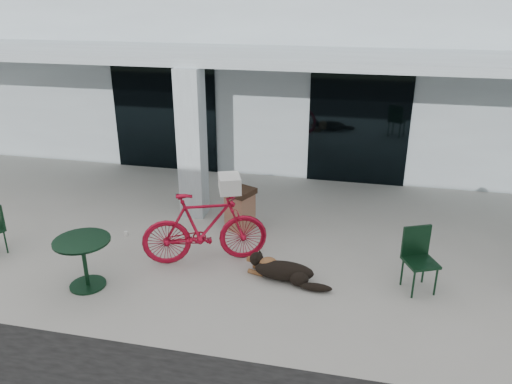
% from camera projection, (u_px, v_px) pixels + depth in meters
% --- Properties ---
extents(ground, '(80.00, 80.00, 0.00)m').
position_uv_depth(ground, '(235.00, 276.00, 8.47)').
color(ground, '#ABA8A1').
rests_on(ground, ground).
extents(building, '(22.00, 7.00, 4.50)m').
position_uv_depth(building, '(304.00, 69.00, 15.31)').
color(building, silver).
rests_on(building, ground).
extents(storefront_glass_left, '(2.80, 0.06, 2.70)m').
position_uv_depth(storefront_glass_left, '(165.00, 119.00, 13.11)').
color(storefront_glass_left, black).
rests_on(storefront_glass_left, ground).
extents(storefront_glass_right, '(2.40, 0.06, 2.70)m').
position_uv_depth(storefront_glass_right, '(358.00, 130.00, 12.10)').
color(storefront_glass_right, black).
rests_on(storefront_glass_right, ground).
extents(column, '(0.50, 0.50, 3.12)m').
position_uv_depth(column, '(192.00, 145.00, 10.26)').
color(column, silver).
rests_on(column, ground).
extents(overhang, '(22.00, 2.80, 0.18)m').
position_uv_depth(overhang, '(276.00, 57.00, 10.52)').
color(overhang, silver).
rests_on(overhang, column).
extents(bicycle, '(2.27, 1.37, 1.32)m').
position_uv_depth(bicycle, '(205.00, 228.00, 8.71)').
color(bicycle, '#AE0E29').
rests_on(bicycle, ground).
extents(laundry_basket, '(0.50, 0.57, 0.28)m').
position_uv_depth(laundry_basket, '(230.00, 184.00, 8.47)').
color(laundry_basket, white).
rests_on(laundry_basket, bicycle).
extents(dog, '(1.21, 0.67, 0.38)m').
position_uv_depth(dog, '(284.00, 270.00, 8.30)').
color(dog, black).
rests_on(dog, ground).
extents(cup_near_dog, '(0.08, 0.08, 0.09)m').
position_uv_depth(cup_near_dog, '(126.00, 234.00, 9.86)').
color(cup_near_dog, white).
rests_on(cup_near_dog, ground).
extents(cafe_table_near, '(0.96, 0.96, 0.85)m').
position_uv_depth(cafe_table_near, '(85.00, 263.00, 8.05)').
color(cafe_table_near, '#11301C').
rests_on(cafe_table_near, ground).
extents(cafe_chair_far_a, '(0.64, 0.67, 1.05)m').
position_uv_depth(cafe_chair_far_a, '(421.00, 262.00, 7.90)').
color(cafe_chair_far_a, '#11301C').
rests_on(cafe_chair_far_a, ground).
extents(trash_receptacle, '(0.67, 0.67, 0.87)m').
position_uv_depth(trash_receptacle, '(240.00, 209.00, 10.01)').
color(trash_receptacle, '#8B6048').
rests_on(trash_receptacle, ground).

